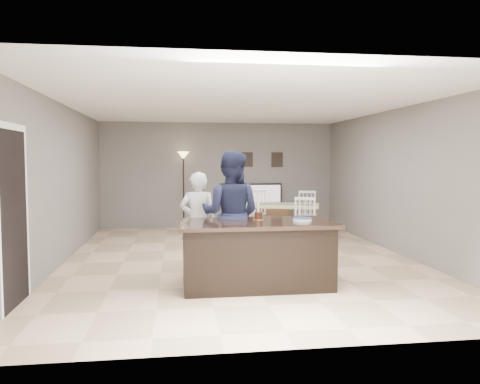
{
  "coord_description": "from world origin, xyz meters",
  "views": [
    {
      "loc": [
        -1.09,
        -8.1,
        1.76
      ],
      "look_at": [
        -0.02,
        -0.3,
        1.2
      ],
      "focal_mm": 35.0,
      "sensor_mm": 36.0,
      "label": 1
    }
  ],
  "objects": [
    {
      "name": "room_shell",
      "position": [
        0.0,
        0.0,
        1.68
      ],
      "size": [
        8.0,
        8.0,
        8.0
      ],
      "color": "slate",
      "rests_on": "floor"
    },
    {
      "name": "dining_table",
      "position": [
        1.09,
        1.66,
        0.66
      ],
      "size": [
        2.09,
        2.29,
        1.03
      ],
      "rotation": [
        0.0,
        0.0,
        -0.3
      ],
      "color": "tan",
      "rests_on": "floor"
    },
    {
      "name": "television",
      "position": [
        1.2,
        3.84,
        0.86
      ],
      "size": [
        0.91,
        0.12,
        0.53
      ],
      "primitive_type": "imported",
      "rotation": [
        0.0,
        0.0,
        3.14
      ],
      "color": "black",
      "rests_on": "tv_console"
    },
    {
      "name": "picture_frames",
      "position": [
        1.15,
        3.98,
        1.75
      ],
      "size": [
        1.1,
        0.02,
        0.38
      ],
      "color": "black",
      "rests_on": "room_shell"
    },
    {
      "name": "kitchen_island",
      "position": [
        0.0,
        -1.8,
        0.45
      ],
      "size": [
        2.15,
        1.1,
        0.9
      ],
      "color": "black",
      "rests_on": "floor"
    },
    {
      "name": "floor_lamp",
      "position": [
        -0.91,
        3.79,
        1.51
      ],
      "size": [
        0.29,
        0.29,
        1.95
      ],
      "color": "black",
      "rests_on": "floor"
    },
    {
      "name": "plate_stack",
      "position": [
        0.65,
        -1.83,
        0.92
      ],
      "size": [
        0.27,
        0.27,
        0.04
      ],
      "color": "white",
      "rests_on": "kitchen_island"
    },
    {
      "name": "birthday_cake",
      "position": [
        0.07,
        -1.59,
        0.96
      ],
      "size": [
        0.15,
        0.15,
        0.24
      ],
      "color": "yellow",
      "rests_on": "kitchen_island"
    },
    {
      "name": "man",
      "position": [
        -0.29,
        -1.25,
        0.94
      ],
      "size": [
        1.1,
        0.99,
        1.88
      ],
      "primitive_type": "imported",
      "rotation": [
        0.0,
        0.0,
        2.79
      ],
      "color": "#181C35",
      "rests_on": "floor"
    },
    {
      "name": "tv_screen_glow",
      "position": [
        1.2,
        3.76,
        0.87
      ],
      "size": [
        0.78,
        0.0,
        0.78
      ],
      "primitive_type": "plane",
      "rotation": [
        1.57,
        0.0,
        3.14
      ],
      "color": "orange",
      "rests_on": "tv_console"
    },
    {
      "name": "woman",
      "position": [
        -0.75,
        -0.82,
        0.78
      ],
      "size": [
        0.6,
        0.43,
        1.56
      ],
      "primitive_type": "imported",
      "rotation": [
        0.0,
        0.0,
        3.05
      ],
      "color": "silver",
      "rests_on": "floor"
    },
    {
      "name": "floor",
      "position": [
        0.0,
        0.0,
        0.0
      ],
      "size": [
        8.0,
        8.0,
        0.0
      ],
      "primitive_type": "plane",
      "color": "tan",
      "rests_on": "ground"
    },
    {
      "name": "doorway",
      "position": [
        -2.99,
        -2.3,
        1.26
      ],
      "size": [
        0.0,
        2.1,
        2.65
      ],
      "color": "black",
      "rests_on": "floor"
    },
    {
      "name": "tv_console",
      "position": [
        1.2,
        3.77,
        0.3
      ],
      "size": [
        1.2,
        0.4,
        0.6
      ],
      "primitive_type": "cube",
      "color": "brown",
      "rests_on": "floor"
    }
  ]
}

